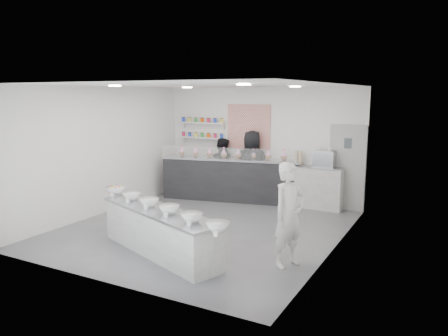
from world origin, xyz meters
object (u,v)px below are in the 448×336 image
at_px(back_bar, 231,179).
at_px(staff_left, 222,168).
at_px(staff_right, 252,166).
at_px(espresso_machine, 324,159).
at_px(espresso_ledge, 314,187).
at_px(woman_prep, 289,215).
at_px(prep_counter, 160,232).

bearing_deg(back_bar, staff_left, 136.97).
height_order(back_bar, staff_right, staff_right).
relative_size(staff_left, staff_right, 0.87).
distance_m(espresso_machine, staff_right, 1.96).
relative_size(espresso_machine, staff_left, 0.31).
distance_m(espresso_ledge, espresso_machine, 0.76).
height_order(staff_left, staff_right, staff_right).
bearing_deg(woman_prep, staff_right, 56.31).
bearing_deg(espresso_ledge, woman_prep, -79.43).
xyz_separation_m(espresso_machine, woman_prep, (0.48, -3.83, -0.38)).
distance_m(espresso_machine, woman_prep, 3.88).
xyz_separation_m(prep_counter, staff_left, (-1.11, 4.39, 0.41)).
relative_size(back_bar, woman_prep, 2.13).
bearing_deg(espresso_machine, espresso_ledge, 180.00).
bearing_deg(woman_prep, prep_counter, 128.48).
distance_m(prep_counter, espresso_machine, 4.80).
height_order(espresso_machine, staff_left, staff_left).
xyz_separation_m(woman_prep, staff_right, (-2.41, 3.82, 0.07)).
bearing_deg(staff_right, back_bar, 10.15).
height_order(prep_counter, back_bar, back_bar).
height_order(prep_counter, staff_left, staff_left).
distance_m(woman_prep, staff_left, 5.06).
relative_size(back_bar, staff_right, 1.97).
xyz_separation_m(espresso_machine, staff_right, (-1.93, -0.01, -0.31)).
distance_m(woman_prep, staff_right, 4.52).
bearing_deg(staff_left, prep_counter, 104.82).
distance_m(prep_counter, woman_prep, 2.33).
xyz_separation_m(espresso_ledge, staff_left, (-2.60, -0.01, 0.29)).
xyz_separation_m(prep_counter, back_bar, (-0.70, 4.14, 0.17)).
height_order(prep_counter, espresso_machine, espresso_machine).
distance_m(back_bar, espresso_ledge, 2.21).
relative_size(prep_counter, staff_right, 1.57).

